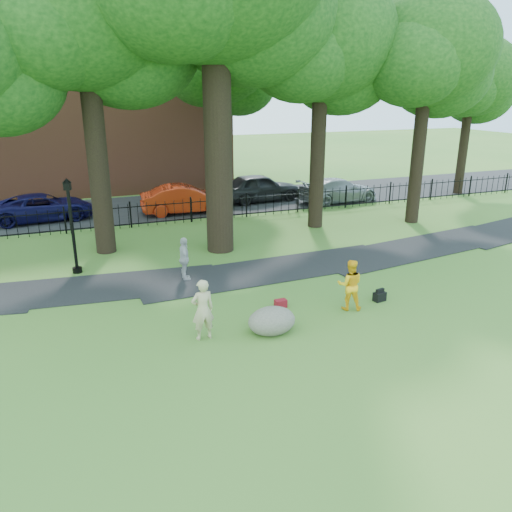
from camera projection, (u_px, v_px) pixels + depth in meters
name	position (u px, v px, depth m)	size (l,w,h in m)	color
ground	(291.00, 317.00, 14.81)	(120.00, 120.00, 0.00)	#396D26
footpath	(271.00, 270.00, 18.60)	(36.00, 2.60, 0.03)	black
street	(175.00, 206.00, 28.96)	(80.00, 7.00, 0.02)	black
iron_fence	(191.00, 210.00, 25.23)	(44.00, 0.04, 1.20)	black
brick_building	(84.00, 96.00, 32.77)	(18.00, 8.00, 12.00)	brown
tree_row	(218.00, 43.00, 19.83)	(26.82, 7.96, 12.42)	black
woman	(203.00, 310.00, 13.26)	(0.62, 0.41, 1.71)	tan
man	(350.00, 285.00, 15.10)	(0.77, 0.60, 1.59)	yellow
pedestrian	(184.00, 259.00, 17.44)	(0.91, 0.38, 1.56)	#A5A4A9
boulder	(272.00, 319.00, 13.77)	(1.35, 1.02, 0.79)	slate
lamppost	(72.00, 228.00, 17.86)	(0.35, 0.35, 3.49)	black
backpack	(380.00, 297.00, 15.89)	(0.39, 0.24, 0.29)	black
red_bag	(281.00, 303.00, 15.42)	(0.36, 0.23, 0.25)	maroon
red_sedan	(185.00, 199.00, 27.01)	(1.64, 4.71, 1.55)	#A7240C
navy_van	(43.00, 207.00, 25.52)	(2.29, 4.97, 1.38)	#0C0B37
grey_car	(259.00, 187.00, 29.88)	(1.99, 4.95, 1.68)	black
silver_car	(338.00, 190.00, 29.73)	(2.01, 4.94, 1.43)	gray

